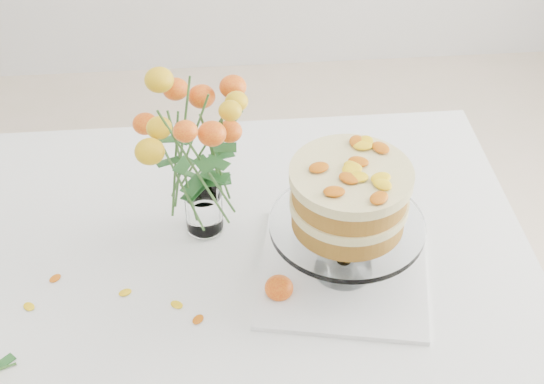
# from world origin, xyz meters

# --- Properties ---
(table) EXTENTS (1.43, 0.93, 0.76)m
(table) POSITION_xyz_m (0.00, 0.00, 0.67)
(table) COLOR tan
(table) RESTS_ON ground
(napkin) EXTENTS (0.39, 0.39, 0.01)m
(napkin) POSITION_xyz_m (0.31, -0.08, 0.76)
(napkin) COLOR white
(napkin) RESTS_ON table
(cake_stand) EXTENTS (0.29, 0.29, 0.26)m
(cake_stand) POSITION_xyz_m (0.31, -0.08, 0.94)
(cake_stand) COLOR white
(cake_stand) RESTS_ON napkin
(rose_vase) EXTENTS (0.32, 0.32, 0.39)m
(rose_vase) POSITION_xyz_m (0.04, 0.07, 0.98)
(rose_vase) COLOR white
(rose_vase) RESTS_ON table
(loose_rose_far) EXTENTS (0.10, 0.06, 0.05)m
(loose_rose_far) POSITION_xyz_m (0.18, -0.13, 0.78)
(loose_rose_far) COLOR red
(loose_rose_far) RESTS_ON table
(stray_petal_a) EXTENTS (0.03, 0.02, 0.00)m
(stray_petal_a) POSITION_xyz_m (-0.12, -0.10, 0.76)
(stray_petal_a) COLOR yellow
(stray_petal_a) RESTS_ON table
(stray_petal_b) EXTENTS (0.03, 0.02, 0.00)m
(stray_petal_b) POSITION_xyz_m (-0.02, -0.14, 0.76)
(stray_petal_b) COLOR yellow
(stray_petal_b) RESTS_ON table
(stray_petal_c) EXTENTS (0.03, 0.02, 0.00)m
(stray_petal_c) POSITION_xyz_m (0.02, -0.18, 0.76)
(stray_petal_c) COLOR yellow
(stray_petal_c) RESTS_ON table
(stray_petal_d) EXTENTS (0.03, 0.02, 0.00)m
(stray_petal_d) POSITION_xyz_m (-0.26, -0.05, 0.76)
(stray_petal_d) COLOR yellow
(stray_petal_d) RESTS_ON table
(stray_petal_e) EXTENTS (0.03, 0.02, 0.00)m
(stray_petal_e) POSITION_xyz_m (-0.30, -0.12, 0.76)
(stray_petal_e) COLOR yellow
(stray_petal_e) RESTS_ON table
(stray_petal_f) EXTENTS (0.03, 0.02, 0.00)m
(stray_petal_f) POSITION_xyz_m (0.30, -0.08, 0.76)
(stray_petal_f) COLOR yellow
(stray_petal_f) RESTS_ON table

